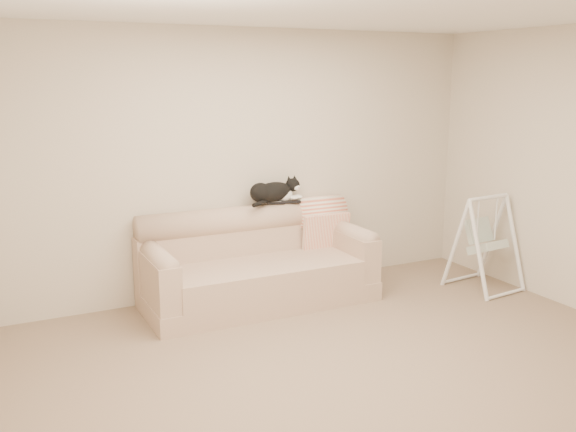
% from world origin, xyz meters
% --- Properties ---
extents(ground_plane, '(5.00, 5.00, 0.00)m').
position_xyz_m(ground_plane, '(0.00, 0.00, 0.00)').
color(ground_plane, '#7E6855').
rests_on(ground_plane, ground).
extents(room_shell, '(5.04, 4.04, 2.60)m').
position_xyz_m(room_shell, '(0.00, 0.00, 1.53)').
color(room_shell, beige).
rests_on(room_shell, ground).
extents(sofa, '(2.20, 0.93, 0.90)m').
position_xyz_m(sofa, '(-0.10, 1.62, 0.35)').
color(sofa, tan).
rests_on(sofa, ground).
extents(remote_a, '(0.19, 0.09, 0.03)m').
position_xyz_m(remote_a, '(0.22, 1.83, 0.91)').
color(remote_a, black).
rests_on(remote_a, sofa).
extents(remote_b, '(0.18, 0.10, 0.02)m').
position_xyz_m(remote_b, '(0.39, 1.81, 0.91)').
color(remote_b, black).
rests_on(remote_b, sofa).
extents(tuxedo_cat, '(0.64, 0.39, 0.26)m').
position_xyz_m(tuxedo_cat, '(0.20, 1.85, 1.02)').
color(tuxedo_cat, black).
rests_on(tuxedo_cat, sofa).
extents(throw_blanket, '(0.52, 0.38, 0.58)m').
position_xyz_m(throw_blanket, '(0.72, 1.84, 0.72)').
color(throw_blanket, '#D76447').
rests_on(throw_blanket, sofa).
extents(baby_swing, '(0.66, 0.69, 0.98)m').
position_xyz_m(baby_swing, '(2.15, 0.94, 0.49)').
color(baby_swing, white).
rests_on(baby_swing, ground).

